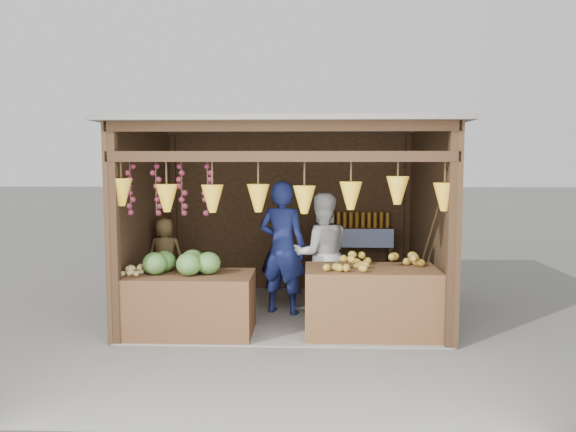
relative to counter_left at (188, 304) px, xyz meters
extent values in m
plane|color=#514F49|center=(1.17, 1.05, -0.38)|extent=(80.00, 80.00, 0.00)
cube|color=slate|center=(1.17, 1.05, -0.37)|extent=(4.00, 3.00, 0.02)
cube|color=black|center=(1.17, 2.55, 0.92)|extent=(4.00, 0.06, 2.60)
cube|color=black|center=(-0.83, 1.05, 0.92)|extent=(0.06, 3.00, 2.60)
cube|color=black|center=(3.17, 1.05, 0.92)|extent=(0.06, 3.00, 2.60)
cube|color=#605B54|center=(1.17, 1.05, 2.25)|extent=(4.30, 3.30, 0.06)
cube|color=black|center=(-0.77, -0.39, 0.92)|extent=(0.11, 0.11, 2.60)
cube|color=black|center=(3.11, -0.39, 0.92)|extent=(0.11, 0.11, 2.60)
cube|color=black|center=(-0.77, 2.49, 0.92)|extent=(0.11, 0.11, 2.60)
cube|color=black|center=(3.11, 2.49, 0.92)|extent=(0.11, 0.11, 2.60)
cube|color=black|center=(1.17, -0.39, 1.82)|extent=(4.00, 0.12, 0.12)
cube|color=black|center=(1.17, -0.39, 2.16)|extent=(4.00, 0.12, 0.12)
cube|color=#382314|center=(2.22, 2.35, 0.67)|extent=(1.25, 0.30, 0.05)
cube|color=#382314|center=(1.64, 2.35, 0.14)|extent=(0.05, 0.28, 1.05)
cube|color=#382314|center=(2.81, 2.35, 0.14)|extent=(0.05, 0.28, 1.05)
cube|color=blue|center=(2.22, 2.19, 0.54)|extent=(1.25, 0.02, 0.30)
cube|color=#462A17|center=(0.00, 0.00, 0.00)|extent=(1.60, 0.85, 0.77)
cube|color=#452B17|center=(2.26, 0.07, 0.04)|extent=(1.61, 0.85, 0.84)
cube|color=black|center=(-0.57, 1.13, -0.23)|extent=(0.32, 0.32, 0.30)
imported|color=#151E52|center=(1.12, 1.00, 0.56)|extent=(0.80, 0.65, 1.88)
imported|color=silver|center=(1.67, 1.00, 0.47)|extent=(0.94, 0.79, 1.71)
imported|color=brown|center=(-0.57, 1.13, 0.44)|extent=(0.52, 0.34, 1.04)
camera|label=1|loc=(1.49, -6.74, 1.76)|focal=35.00mm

